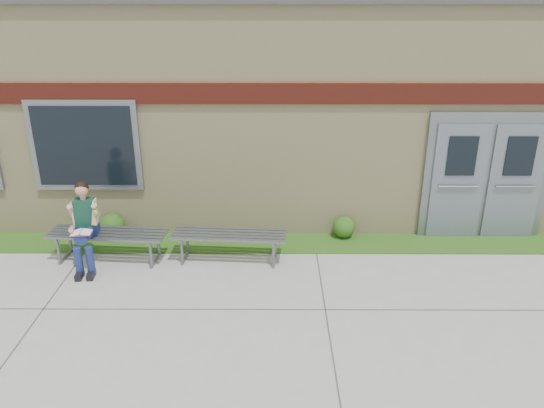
{
  "coord_description": "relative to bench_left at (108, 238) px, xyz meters",
  "views": [
    {
      "loc": [
        0.27,
        -5.88,
        4.2
      ],
      "look_at": [
        0.24,
        1.7,
        1.13
      ],
      "focal_mm": 35.0,
      "sensor_mm": 36.0,
      "label": 1
    }
  ],
  "objects": [
    {
      "name": "school_building",
      "position": [
        2.47,
        3.99,
        1.71
      ],
      "size": [
        16.2,
        6.22,
        4.2
      ],
      "color": "beige",
      "rests_on": "ground"
    },
    {
      "name": "shrub_east",
      "position": [
        4.01,
        0.85,
        -0.17
      ],
      "size": [
        0.39,
        0.39,
        0.39
      ],
      "primitive_type": "sphere",
      "color": "#255516",
      "rests_on": "grass_strip"
    },
    {
      "name": "grass_strip",
      "position": [
        2.47,
        0.6,
        -0.38
      ],
      "size": [
        16.0,
        0.8,
        0.02
      ],
      "primitive_type": "cube",
      "color": "#255516",
      "rests_on": "ground"
    },
    {
      "name": "girl",
      "position": [
        -0.27,
        -0.21,
        0.36
      ],
      "size": [
        0.51,
        0.84,
        1.41
      ],
      "rotation": [
        0.0,
        0.0,
        0.1
      ],
      "color": "navy",
      "rests_on": "ground"
    },
    {
      "name": "bench_left",
      "position": [
        0.0,
        0.0,
        0.0
      ],
      "size": [
        1.97,
        0.69,
        0.5
      ],
      "rotation": [
        0.0,
        0.0,
        -0.08
      ],
      "color": "slate",
      "rests_on": "ground"
    },
    {
      "name": "bench_right",
      "position": [
        2.0,
        0.0,
        -0.01
      ],
      "size": [
        1.91,
        0.65,
        0.49
      ],
      "rotation": [
        0.0,
        0.0,
        -0.07
      ],
      "color": "slate",
      "rests_on": "ground"
    },
    {
      "name": "ground",
      "position": [
        2.47,
        -2.0,
        -0.39
      ],
      "size": [
        80.0,
        80.0,
        0.0
      ],
      "primitive_type": "plane",
      "color": "#9E9E99",
      "rests_on": "ground"
    },
    {
      "name": "shrub_mid",
      "position": [
        -0.19,
        0.85,
        -0.15
      ],
      "size": [
        0.44,
        0.44,
        0.44
      ],
      "primitive_type": "sphere",
      "color": "#255516",
      "rests_on": "grass_strip"
    }
  ]
}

